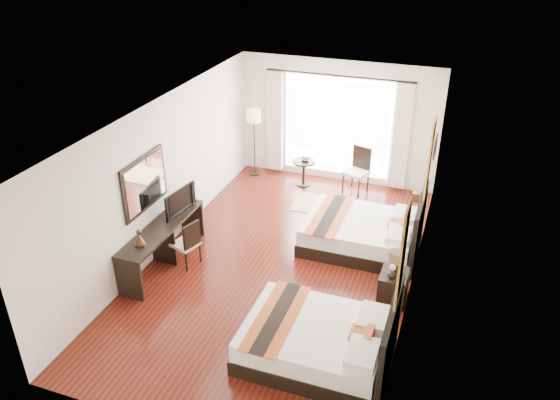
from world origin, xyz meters
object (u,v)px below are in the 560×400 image
(bed_far, at_px, (365,232))
(floor_lamp, at_px, (254,120))
(window_chair, at_px, (356,179))
(bed_near, at_px, (321,341))
(desk_chair, at_px, (187,251))
(table_lamp, at_px, (396,258))
(side_table, at_px, (304,173))
(vase, at_px, (392,275))
(nightstand, at_px, (393,287))
(console_desk, at_px, (163,245))
(television, at_px, (177,200))
(fruit_bowl, at_px, (305,160))

(bed_far, height_order, floor_lamp, floor_lamp)
(floor_lamp, height_order, window_chair, floor_lamp)
(bed_near, distance_m, desk_chair, 3.21)
(table_lamp, distance_m, side_table, 4.36)
(floor_lamp, height_order, side_table, floor_lamp)
(vase, height_order, side_table, vase)
(bed_far, bearing_deg, bed_near, -89.53)
(nightstand, height_order, console_desk, console_desk)
(television, xyz_separation_m, desk_chair, (0.38, -0.45, -0.73))
(bed_far, distance_m, side_table, 2.81)
(table_lamp, height_order, fruit_bowl, table_lamp)
(console_desk, relative_size, television, 2.65)
(fruit_bowl, bearing_deg, television, -112.96)
(bed_far, relative_size, nightstand, 3.96)
(table_lamp, xyz_separation_m, desk_chair, (-3.60, -0.27, -0.49))
(bed_far, height_order, television, television)
(television, bearing_deg, nightstand, -85.21)
(television, height_order, fruit_bowl, television)
(bed_near, relative_size, bed_far, 0.98)
(bed_near, bearing_deg, fruit_bowl, 109.76)
(floor_lamp, xyz_separation_m, side_table, (1.26, -0.16, -1.07))
(side_table, bearing_deg, bed_near, -69.98)
(bed_near, height_order, console_desk, bed_near)
(television, distance_m, window_chair, 4.28)
(table_lamp, xyz_separation_m, vase, (-0.02, -0.19, -0.19))
(nightstand, height_order, fruit_bowl, fruit_bowl)
(table_lamp, bearing_deg, nightstand, -83.87)
(vase, xyz_separation_m, television, (-3.95, 0.37, 0.42))
(nightstand, bearing_deg, window_chair, 111.38)
(console_desk, height_order, fruit_bowl, console_desk)
(window_chair, bearing_deg, television, -19.17)
(table_lamp, xyz_separation_m, side_table, (-2.60, 3.46, -0.46))
(bed_far, bearing_deg, nightstand, -61.76)
(table_lamp, distance_m, vase, 0.27)
(vase, bearing_deg, floor_lamp, 135.28)
(bed_near, distance_m, floor_lamp, 6.26)
(nightstand, height_order, vase, vase)
(bed_far, height_order, nightstand, bed_far)
(nightstand, bearing_deg, side_table, 126.56)
(desk_chair, relative_size, floor_lamp, 0.54)
(vase, relative_size, fruit_bowl, 0.67)
(bed_near, xyz_separation_m, television, (-3.25, 1.88, 0.69))
(bed_near, distance_m, television, 3.81)
(nightstand, distance_m, television, 4.06)
(television, bearing_deg, bed_near, -111.76)
(bed_far, xyz_separation_m, side_table, (-1.85, 2.11, -0.01))
(desk_chair, xyz_separation_m, side_table, (0.99, 3.73, 0.03))
(table_lamp, bearing_deg, window_chair, 111.62)
(desk_chair, distance_m, window_chair, 4.39)
(nightstand, relative_size, window_chair, 0.52)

